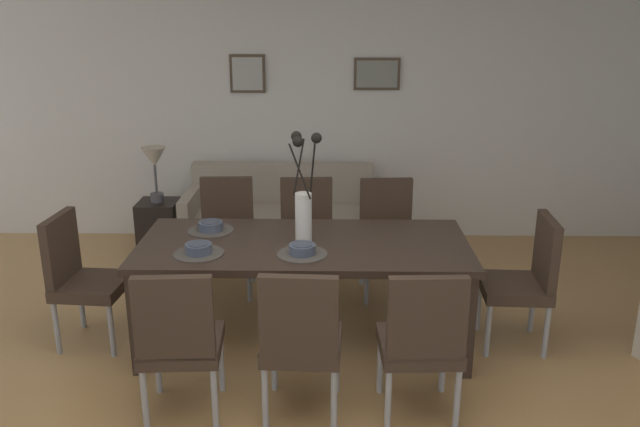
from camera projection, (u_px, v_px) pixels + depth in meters
ground_plane at (309, 427)px, 3.66m from camera, size 9.00×9.00×0.00m
back_wall_panel at (319, 107)px, 6.36m from camera, size 9.00×0.10×2.60m
dining_table at (304, 251)px, 4.38m from camera, size 2.20×0.99×0.74m
dining_chair_near_left at (179, 337)px, 3.59m from camera, size 0.47×0.47×0.92m
dining_chair_near_right at (227, 230)px, 5.30m from camera, size 0.46×0.46×0.92m
dining_chair_far_left at (301, 337)px, 3.60m from camera, size 0.46×0.46×0.92m
dining_chair_far_right at (307, 230)px, 5.28m from camera, size 0.46×0.46×0.92m
dining_chair_mid_left at (422, 338)px, 3.59m from camera, size 0.46×0.46×0.92m
dining_chair_mid_right at (387, 231)px, 5.26m from camera, size 0.47×0.47×0.92m
dining_chair_head_west at (80, 273)px, 4.45m from camera, size 0.47×0.47×0.92m
dining_chair_head_east at (527, 276)px, 4.41m from camera, size 0.46×0.46×0.92m
centerpiece_vase at (303, 202)px, 4.28m from camera, size 0.21×0.23×0.73m
placemat_near_left at (199, 253)px, 4.16m from camera, size 0.32×0.32×0.01m
bowl_near_left at (198, 248)px, 4.15m from camera, size 0.17×0.17×0.07m
placemat_near_right at (211, 230)px, 4.58m from camera, size 0.32×0.32×0.01m
bowl_near_right at (211, 225)px, 4.57m from camera, size 0.17×0.17×0.07m
placemat_far_left at (302, 254)px, 4.15m from camera, size 0.32×0.32×0.01m
bowl_far_left at (302, 248)px, 4.14m from camera, size 0.17×0.17×0.07m
sofa at (281, 224)px, 6.15m from camera, size 1.73×0.84×0.80m
side_table at (160, 228)px, 6.10m from camera, size 0.36×0.36×0.52m
table_lamp at (154, 162)px, 5.91m from camera, size 0.22×0.22×0.51m
framed_picture_left at (248, 74)px, 6.20m from camera, size 0.34×0.03×0.36m
framed_picture_center at (377, 74)px, 6.18m from camera, size 0.44×0.03×0.30m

